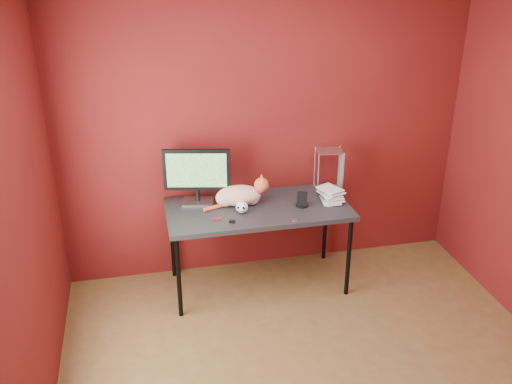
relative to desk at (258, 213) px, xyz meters
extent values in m
cube|color=#551010|center=(0.15, 0.38, 0.60)|extent=(3.50, 0.02, 2.60)
cube|color=#551010|center=(-1.60, -1.37, 0.60)|extent=(0.02, 3.50, 2.60)
cube|color=black|center=(0.00, 0.00, 0.03)|extent=(1.50, 0.70, 0.04)
cylinder|color=black|center=(-0.70, -0.30, -0.34)|extent=(0.04, 0.04, 0.71)
cylinder|color=black|center=(0.70, -0.30, -0.34)|extent=(0.04, 0.04, 0.71)
cylinder|color=black|center=(-0.70, 0.30, -0.34)|extent=(0.04, 0.04, 0.71)
cylinder|color=black|center=(0.70, 0.30, -0.34)|extent=(0.04, 0.04, 0.71)
cube|color=#B4B4B9|center=(-0.47, 0.19, 0.06)|extent=(0.28, 0.22, 0.02)
cylinder|color=black|center=(-0.47, 0.19, 0.12)|extent=(0.04, 0.04, 0.11)
cube|color=black|center=(-0.47, 0.19, 0.35)|extent=(0.54, 0.15, 0.35)
cube|color=#144C15|center=(-0.47, 0.19, 0.35)|extent=(0.48, 0.11, 0.29)
ellipsoid|color=#CC692B|center=(-0.14, 0.07, 0.14)|extent=(0.38, 0.23, 0.17)
ellipsoid|color=#CC692B|center=(-0.25, 0.08, 0.12)|extent=(0.19, 0.18, 0.14)
sphere|color=silver|center=(-0.04, 0.06, 0.11)|extent=(0.12, 0.12, 0.12)
sphere|color=#D7572A|center=(0.04, 0.06, 0.22)|extent=(0.12, 0.12, 0.12)
cone|color=#D7572A|center=(0.04, 0.02, 0.28)|extent=(0.04, 0.04, 0.05)
cone|color=#D7572A|center=(0.05, 0.08, 0.28)|extent=(0.04, 0.04, 0.05)
cylinder|color=red|center=(0.02, 0.06, 0.17)|extent=(0.09, 0.09, 0.01)
cylinder|color=#D7572A|center=(-0.35, 0.04, 0.07)|extent=(0.19, 0.09, 0.03)
ellipsoid|color=silver|center=(-0.15, -0.07, 0.10)|extent=(0.10, 0.10, 0.09)
ellipsoid|color=black|center=(-0.17, -0.12, 0.11)|extent=(0.02, 0.02, 0.03)
ellipsoid|color=black|center=(-0.13, -0.12, 0.11)|extent=(0.02, 0.02, 0.03)
cube|color=black|center=(-0.15, -0.12, 0.08)|extent=(0.05, 0.02, 0.00)
cylinder|color=black|center=(0.36, -0.06, 0.06)|extent=(0.10, 0.10, 0.01)
cube|color=black|center=(0.36, -0.06, 0.12)|extent=(0.10, 0.10, 0.10)
imported|color=beige|center=(0.55, -0.01, 0.15)|extent=(0.17, 0.21, 0.20)
imported|color=beige|center=(0.55, -0.01, 0.35)|extent=(0.15, 0.20, 0.20)
imported|color=beige|center=(0.55, -0.01, 0.55)|extent=(0.17, 0.21, 0.20)
imported|color=beige|center=(0.55, -0.01, 0.75)|extent=(0.19, 0.23, 0.20)
imported|color=beige|center=(0.55, -0.01, 0.95)|extent=(0.20, 0.24, 0.20)
imported|color=beige|center=(0.55, -0.01, 1.15)|extent=(0.22, 0.24, 0.20)
cylinder|color=#B4B4B9|center=(0.56, 0.12, 0.24)|extent=(0.01, 0.01, 0.37)
cylinder|color=#B4B4B9|center=(0.78, 0.12, 0.24)|extent=(0.01, 0.01, 0.37)
cylinder|color=#B4B4B9|center=(0.56, 0.30, 0.24)|extent=(0.01, 0.01, 0.37)
cylinder|color=#B4B4B9|center=(0.78, 0.30, 0.24)|extent=(0.01, 0.01, 0.37)
cube|color=#B4B4B9|center=(0.67, 0.21, 0.06)|extent=(0.24, 0.20, 0.01)
cube|color=#B4B4B9|center=(0.67, 0.21, 0.41)|extent=(0.24, 0.20, 0.01)
cube|color=maroon|center=(-0.36, -0.15, 0.06)|extent=(0.07, 0.02, 0.01)
cube|color=black|center=(-0.26, -0.23, 0.06)|extent=(0.05, 0.04, 0.02)
cylinder|color=#B4B4B9|center=(0.23, -0.29, 0.05)|extent=(0.05, 0.05, 0.00)
camera|label=1|loc=(-0.92, -4.09, 2.10)|focal=40.00mm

